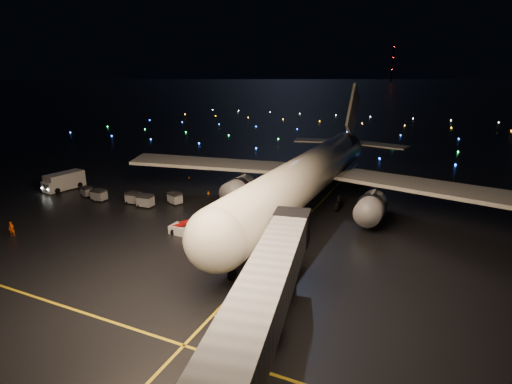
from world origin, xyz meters
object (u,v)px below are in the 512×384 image
crew_a (12,229)px  pushback_tug (244,323)px  belt_loader (188,222)px  baggage_cart_0 (175,198)px  airliner (316,148)px  baggage_cart_1 (145,201)px  baggage_cart_3 (87,192)px  baggage_cart_4 (99,195)px  service_truck (65,181)px  crew_c (147,199)px  baggage_cart_2 (133,198)px

crew_a → pushback_tug: bearing=-39.3°
belt_loader → baggage_cart_0: (-8.43, 9.10, -0.78)m
airliner → belt_loader: 21.93m
baggage_cart_1 → baggage_cart_3: (-11.94, 0.34, -0.16)m
baggage_cart_1 → baggage_cart_4: baggage_cart_1 is taller
airliner → baggage_cart_1: size_ratio=27.38×
baggage_cart_4 → crew_a: bearing=-87.4°
service_truck → crew_c: 17.62m
pushback_tug → crew_a: pushback_tug is taller
service_truck → baggage_cart_1: 18.40m
baggage_cart_0 → baggage_cart_4: baggage_cart_4 is taller
baggage_cart_3 → baggage_cart_4: size_ratio=0.85×
belt_loader → crew_a: belt_loader is taller
belt_loader → airliner: bearing=62.1°
airliner → baggage_cart_2: airliner is taller
airliner → pushback_tug: airliner is taller
crew_a → baggage_cart_2: crew_a is taller
baggage_cart_0 → service_truck: bearing=-156.9°
baggage_cart_0 → baggage_cart_2: size_ratio=1.02×
baggage_cart_4 → service_truck: bearing=165.8°
crew_c → baggage_cart_4: baggage_cart_4 is taller
baggage_cart_0 → baggage_cart_1: (-3.06, -2.97, 0.06)m
belt_loader → baggage_cart_3: bearing=166.1°
crew_c → baggage_cart_3: (-11.23, -0.80, -0.04)m
crew_a → baggage_cart_0: crew_a is taller
belt_loader → crew_a: size_ratio=3.76×
airliner → crew_c: size_ratio=37.37×
belt_loader → baggage_cart_4: size_ratio=3.25×
crew_a → baggage_cart_0: (10.64, 18.18, -0.04)m
crew_a → baggage_cart_1: 17.00m
service_truck → crew_a: size_ratio=4.31×
crew_c → pushback_tug: bearing=9.7°
belt_loader → baggage_cart_2: size_ratio=3.40×
airliner → crew_c: airliner is taller
crew_c → baggage_cart_1: bearing=-9.6°
crew_c → crew_a: bearing=-64.2°
pushback_tug → baggage_cart_2: bearing=156.2°
pushback_tug → baggage_cart_2: size_ratio=1.99×
service_truck → baggage_cart_2: service_truck is taller
service_truck → baggage_cart_4: bearing=-5.6°
airliner → service_truck: 41.91m
service_truck → pushback_tug: bearing=-18.7°
pushback_tug → belt_loader: 20.43m
pushback_tug → belt_loader: bearing=147.7°
airliner → baggage_cart_3: size_ratio=33.31×
airliner → baggage_cart_1: bearing=-150.2°
baggage_cart_2 → baggage_cart_3: baggage_cart_2 is taller
baggage_cart_3 → crew_c: bearing=19.7°
pushback_tug → belt_loader: (-14.53, 14.34, 0.70)m
crew_c → baggage_cart_0: 4.18m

